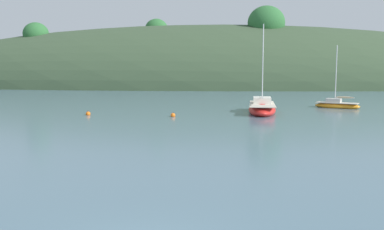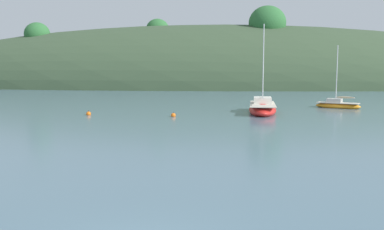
# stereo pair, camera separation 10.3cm
# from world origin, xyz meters

# --- Properties ---
(far_shoreline_hill) EXTENTS (150.00, 36.00, 30.03)m
(far_shoreline_hill) POSITION_xyz_m (0.03, 84.92, 0.06)
(far_shoreline_hill) COLOR #384C33
(far_shoreline_hill) RESTS_ON ground
(sailboat_red_portside) EXTENTS (3.18, 7.82, 8.86)m
(sailboat_red_portside) POSITION_xyz_m (6.06, 32.34, 0.45)
(sailboat_red_portside) COLOR red
(sailboat_red_portside) RESTS_ON ground
(sailboat_grey_yawl) EXTENTS (4.98, 3.52, 6.95)m
(sailboat_grey_yawl) POSITION_xyz_m (14.73, 37.92, 0.32)
(sailboat_grey_yawl) COLOR orange
(sailboat_grey_yawl) RESTS_ON ground
(mooring_buoy_inner) EXTENTS (0.44, 0.44, 0.54)m
(mooring_buoy_inner) POSITION_xyz_m (-2.30, 28.84, 0.12)
(mooring_buoy_inner) COLOR orange
(mooring_buoy_inner) RESTS_ON ground
(mooring_buoy_channel) EXTENTS (0.44, 0.44, 0.54)m
(mooring_buoy_channel) POSITION_xyz_m (-10.35, 29.50, 0.12)
(mooring_buoy_channel) COLOR orange
(mooring_buoy_channel) RESTS_ON ground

